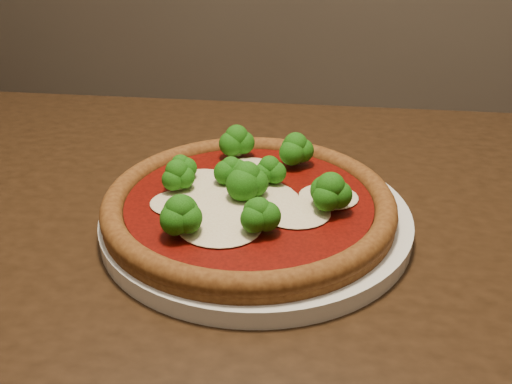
# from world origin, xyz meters

# --- Properties ---
(dining_table) EXTENTS (1.23, 0.93, 0.75)m
(dining_table) POSITION_xyz_m (0.11, -0.14, 0.65)
(dining_table) COLOR black
(dining_table) RESTS_ON floor
(plate) EXTENTS (0.32, 0.32, 0.02)m
(plate) POSITION_xyz_m (0.11, -0.12, 0.76)
(plate) COLOR silver
(plate) RESTS_ON dining_table
(pizza) EXTENTS (0.30, 0.30, 0.06)m
(pizza) POSITION_xyz_m (0.10, -0.13, 0.78)
(pizza) COLOR brown
(pizza) RESTS_ON plate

